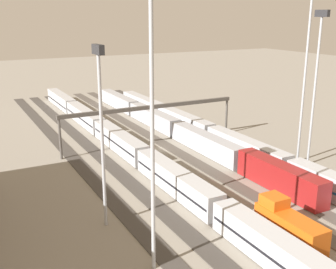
# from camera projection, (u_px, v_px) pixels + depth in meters

# --- Properties ---
(ground_plane) EXTENTS (400.00, 400.00, 0.00)m
(ground_plane) POSITION_uv_depth(u_px,v_px,m) (159.00, 149.00, 87.55)
(ground_plane) COLOR gray
(track_bed_0) EXTENTS (140.00, 2.80, 0.12)m
(track_bed_0) POSITION_uv_depth(u_px,v_px,m) (227.00, 138.00, 95.40)
(track_bed_0) COLOR #3D3833
(track_bed_0) RESTS_ON ground_plane
(track_bed_1) EXTENTS (140.00, 2.80, 0.12)m
(track_bed_1) POSITION_uv_depth(u_px,v_px,m) (209.00, 141.00, 93.15)
(track_bed_1) COLOR #4C443D
(track_bed_1) RESTS_ON ground_plane
(track_bed_2) EXTENTS (140.00, 2.80, 0.12)m
(track_bed_2) POSITION_uv_depth(u_px,v_px,m) (190.00, 144.00, 90.90)
(track_bed_2) COLOR #4C443D
(track_bed_2) RESTS_ON ground_plane
(track_bed_3) EXTENTS (140.00, 2.80, 0.12)m
(track_bed_3) POSITION_uv_depth(u_px,v_px,m) (169.00, 147.00, 88.66)
(track_bed_3) COLOR #4C443D
(track_bed_3) RESTS_ON ground_plane
(track_bed_4) EXTENTS (140.00, 2.80, 0.12)m
(track_bed_4) POSITION_uv_depth(u_px,v_px,m) (148.00, 151.00, 86.41)
(track_bed_4) COLOR #3D3833
(track_bed_4) RESTS_ON ground_plane
(track_bed_5) EXTENTS (140.00, 2.80, 0.12)m
(track_bed_5) POSITION_uv_depth(u_px,v_px,m) (126.00, 154.00, 84.16)
(track_bed_5) COLOR #3D3833
(track_bed_5) RESTS_ON ground_plane
(track_bed_6) EXTENTS (140.00, 2.80, 0.12)m
(track_bed_6) POSITION_uv_depth(u_px,v_px,m) (102.00, 158.00, 81.91)
(track_bed_6) COLOR #3D3833
(track_bed_6) RESTS_ON ground_plane
(track_bed_7) EXTENTS (140.00, 2.80, 0.12)m
(track_bed_7) POSITION_uv_depth(u_px,v_px,m) (77.00, 162.00, 79.67)
(track_bed_7) COLOR #3D3833
(track_bed_7) RESTS_ON ground_plane
(train_on_track_5) EXTENTS (119.80, 3.06, 3.80)m
(train_on_track_5) POSITION_uv_depth(u_px,v_px,m) (120.00, 141.00, 86.36)
(train_on_track_5) COLOR #B7BABF
(train_on_track_5) RESTS_ON ground_plane
(train_on_track_2) EXTENTS (90.60, 3.00, 4.40)m
(train_on_track_2) POSITION_uv_depth(u_px,v_px,m) (174.00, 127.00, 96.42)
(train_on_track_2) COLOR maroon
(train_on_track_2) RESTS_ON ground_plane
(train_on_track_1) EXTENTS (95.60, 3.06, 3.80)m
(train_on_track_1) POSITION_uv_depth(u_px,v_px,m) (212.00, 134.00, 91.72)
(train_on_track_1) COLOR #B7BABF
(train_on_track_1) RESTS_ON ground_plane
(train_on_track_4) EXTENTS (10.00, 3.00, 5.00)m
(train_on_track_4) POSITION_uv_depth(u_px,v_px,m) (288.00, 226.00, 51.39)
(train_on_track_4) COLOR #D85914
(train_on_track_4) RESTS_ON ground_plane
(light_mast_0) EXTENTS (2.80, 0.70, 31.64)m
(light_mast_0) POSITION_uv_depth(u_px,v_px,m) (307.00, 58.00, 74.79)
(light_mast_0) COLOR #9EA0A5
(light_mast_0) RESTS_ON ground_plane
(light_mast_1) EXTENTS (2.80, 0.70, 23.85)m
(light_mast_1) POSITION_uv_depth(u_px,v_px,m) (101.00, 113.00, 51.89)
(light_mast_1) COLOR #9EA0A5
(light_mast_1) RESTS_ON ground_plane
(light_mast_2) EXTENTS (2.80, 0.70, 28.04)m
(light_mast_2) POSITION_uv_depth(u_px,v_px,m) (317.00, 70.00, 73.88)
(light_mast_2) COLOR #9EA0A5
(light_mast_2) RESTS_ON ground_plane
(light_mast_3) EXTENTS (2.80, 0.70, 30.91)m
(light_mast_3) POSITION_uv_depth(u_px,v_px,m) (152.00, 97.00, 41.34)
(light_mast_3) COLOR #9EA0A5
(light_mast_3) RESTS_ON ground_plane
(signal_gantry) EXTENTS (0.70, 40.00, 8.80)m
(signal_gantry) POSITION_uv_depth(u_px,v_px,m) (151.00, 110.00, 88.33)
(signal_gantry) COLOR #4C4742
(signal_gantry) RESTS_ON ground_plane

